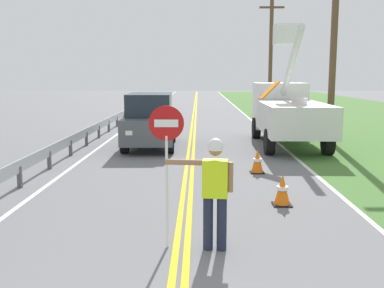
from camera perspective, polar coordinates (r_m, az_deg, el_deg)
name	(u,v)px	position (r m, az deg, el deg)	size (l,w,h in m)	color
centerline_yellow_left	(191,131)	(23.09, -0.10, 1.69)	(0.11, 110.00, 0.01)	yellow
centerline_yellow_right	(195,131)	(23.09, 0.34, 1.69)	(0.11, 110.00, 0.01)	yellow
edge_line_right	(264,131)	(23.33, 9.00, 1.65)	(0.12, 110.00, 0.01)	silver
edge_line_left	(122,131)	(23.41, -8.73, 1.69)	(0.12, 110.00, 0.01)	silver
flagger_worker	(214,187)	(7.25, 2.84, -5.38)	(1.08, 0.28, 1.83)	#1E2338
stop_sign_paddle	(166,145)	(7.22, -3.22, -0.08)	(0.56, 0.04, 2.33)	silver
utility_bucket_truck	(287,110)	(18.91, 11.80, 4.20)	(2.77, 6.85, 4.88)	white
oncoming_suv_nearest	(150,120)	(17.78, -5.28, 2.99)	(2.02, 4.66, 2.10)	#4C5156
utility_pole_near	(334,36)	(20.05, 17.40, 12.87)	(1.80, 0.28, 8.46)	brown
utility_pole_mid	(271,54)	(34.50, 9.85, 11.03)	(1.80, 0.28, 8.26)	brown
traffic_cone_lead	(282,190)	(10.06, 11.27, -5.71)	(0.40, 0.40, 0.70)	orange
traffic_cone_mid	(257,161)	(13.23, 8.21, -2.19)	(0.40, 0.40, 0.70)	orange
guardrail_left_shoulder	(93,130)	(19.68, -12.34, 1.79)	(0.10, 32.00, 0.71)	#9EA0A3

